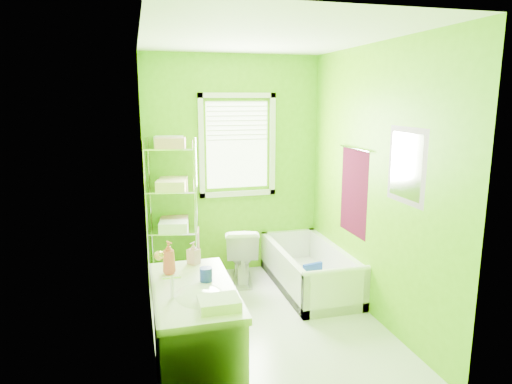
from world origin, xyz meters
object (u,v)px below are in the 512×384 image
object	(u,v)px
wire_shelf_unit	(174,195)
toilet	(241,254)
vanity	(195,338)
bathtub	(309,274)

from	to	relation	value
wire_shelf_unit	toilet	bearing A→B (deg)	-13.90
vanity	wire_shelf_unit	size ratio (longest dim) A/B	0.65
vanity	wire_shelf_unit	bearing A→B (deg)	88.56
bathtub	wire_shelf_unit	bearing A→B (deg)	158.76
bathtub	toilet	size ratio (longest dim) A/B	2.25
bathtub	toilet	xyz separation A→B (m)	(-0.70, 0.37, 0.18)
bathtub	wire_shelf_unit	xyz separation A→B (m)	(-1.43, 0.56, 0.88)
bathtub	toilet	world-z (taller)	toilet
toilet	vanity	world-z (taller)	vanity
toilet	bathtub	bearing A→B (deg)	162.26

